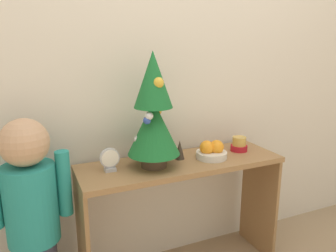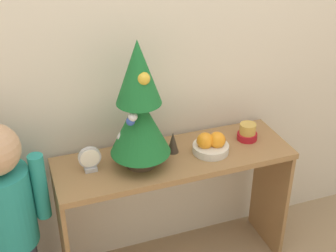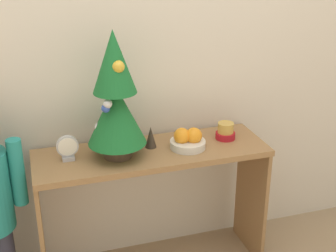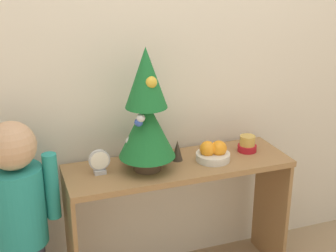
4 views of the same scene
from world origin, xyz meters
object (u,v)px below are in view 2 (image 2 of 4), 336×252
object	(u,v)px
figurine	(173,142)
child_figure	(5,204)
mini_tree	(139,108)
desk_clock	(90,159)
singing_bowl	(247,132)
fruit_bowl	(211,145)

from	to	relation	value
figurine	child_figure	distance (m)	0.80
mini_tree	desk_clock	world-z (taller)	mini_tree
child_figure	singing_bowl	bearing A→B (deg)	1.55
singing_bowl	child_figure	world-z (taller)	child_figure
fruit_bowl	desk_clock	world-z (taller)	desk_clock
singing_bowl	mini_tree	bearing A→B (deg)	-176.33
singing_bowl	figurine	bearing A→B (deg)	177.90
fruit_bowl	child_figure	distance (m)	0.97
fruit_bowl	desk_clock	bearing A→B (deg)	176.14
fruit_bowl	child_figure	size ratio (longest dim) A/B	0.17
singing_bowl	figurine	size ratio (longest dim) A/B	0.94
fruit_bowl	mini_tree	bearing A→B (deg)	178.38
desk_clock	figurine	size ratio (longest dim) A/B	1.14
desk_clock	fruit_bowl	bearing A→B (deg)	-3.86
desk_clock	child_figure	xyz separation A→B (m)	(-0.39, -0.02, -0.13)
child_figure	figurine	bearing A→B (deg)	3.36
fruit_bowl	singing_bowl	size ratio (longest dim) A/B	1.73
mini_tree	desk_clock	bearing A→B (deg)	172.76
singing_bowl	figurine	xyz separation A→B (m)	(-0.39, 0.01, 0.02)
mini_tree	child_figure	size ratio (longest dim) A/B	0.59
mini_tree	desk_clock	xyz separation A→B (m)	(-0.23, 0.03, -0.23)
mini_tree	figurine	xyz separation A→B (m)	(0.18, 0.05, -0.24)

